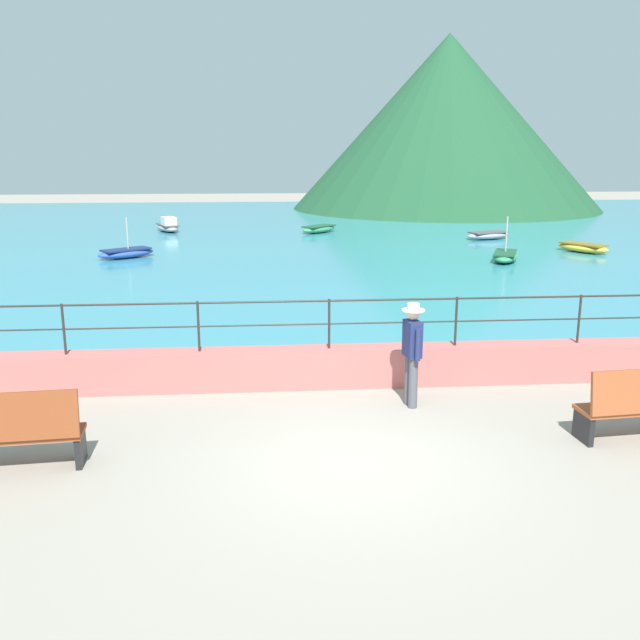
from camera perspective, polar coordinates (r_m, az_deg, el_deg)
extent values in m
plane|color=gray|center=(9.65, 2.58, -11.66)|extent=(120.00, 120.00, 0.00)
cube|color=#BC605B|center=(12.48, 0.75, -3.88)|extent=(20.00, 0.56, 0.70)
cylinder|color=#282623|center=(12.69, -20.39, -0.72)|extent=(0.04, 0.04, 0.90)
cylinder|color=#282623|center=(12.27, -10.00, -0.53)|extent=(0.04, 0.04, 0.90)
cylinder|color=#282623|center=(12.26, 0.76, -0.32)|extent=(0.04, 0.04, 0.90)
cylinder|color=#282623|center=(12.69, 11.16, -0.11)|extent=(0.04, 0.04, 0.90)
cylinder|color=#282623|center=(13.49, 20.60, 0.09)|extent=(0.04, 0.04, 0.90)
cylinder|color=#282623|center=(12.17, 0.77, 1.60)|extent=(18.40, 0.04, 0.04)
cylinder|color=#282623|center=(12.26, 0.76, -0.32)|extent=(18.40, 0.03, 0.03)
cube|color=teal|center=(34.74, -2.82, 7.04)|extent=(64.00, 44.32, 0.06)
cone|color=#1E4C2D|center=(51.21, 10.39, 15.69)|extent=(21.74, 21.74, 11.93)
cube|color=brown|center=(10.16, -23.70, -8.71)|extent=(1.74, 0.66, 0.06)
cube|color=brown|center=(9.83, -24.20, -7.31)|extent=(1.71, 0.29, 0.64)
cube|color=black|center=(10.08, -19.15, -9.97)|extent=(0.12, 0.47, 0.43)
cube|color=#9E4C28|center=(11.24, 24.51, -6.64)|extent=(1.74, 0.67, 0.06)
cube|color=black|center=(10.91, 20.91, -8.27)|extent=(0.12, 0.47, 0.43)
cylinder|color=#4C4C56|center=(11.50, 7.69, -5.16)|extent=(0.15, 0.15, 0.86)
cylinder|color=#4C4C56|center=(11.66, 7.35, -4.89)|extent=(0.15, 0.15, 0.86)
cube|color=navy|center=(11.37, 7.63, -1.54)|extent=(0.28, 0.39, 0.60)
cylinder|color=navy|center=(11.16, 8.09, -2.05)|extent=(0.09, 0.09, 0.52)
cylinder|color=navy|center=(11.59, 7.18, -1.43)|extent=(0.09, 0.09, 0.52)
sphere|color=beige|center=(11.26, 7.70, 0.57)|extent=(0.22, 0.22, 0.22)
cylinder|color=beige|center=(11.25, 7.71, 0.81)|extent=(0.38, 0.38, 0.02)
cylinder|color=beige|center=(11.24, 7.72, 1.11)|extent=(0.20, 0.20, 0.10)
ellipsoid|color=#338C59|center=(27.06, 15.02, 5.08)|extent=(1.72, 2.47, 0.36)
cube|color=#1C4D31|center=(27.04, 15.04, 5.40)|extent=(1.42, 1.99, 0.06)
cylinder|color=#B2A899|center=(27.05, 15.14, 6.87)|extent=(0.06, 0.06, 1.32)
ellipsoid|color=gray|center=(36.73, -12.44, 7.44)|extent=(1.71, 2.47, 0.36)
cube|color=#4D4D51|center=(36.72, -12.46, 7.67)|extent=(1.41, 1.99, 0.06)
cube|color=silver|center=(36.46, -12.37, 8.00)|extent=(0.89, 0.98, 0.40)
ellipsoid|color=gold|center=(30.49, 20.87, 5.59)|extent=(1.92, 2.44, 0.36)
cube|color=brown|center=(30.48, 20.90, 5.87)|extent=(1.57, 1.98, 0.06)
ellipsoid|color=#338C59|center=(35.34, -0.10, 7.52)|extent=(2.25, 2.27, 0.36)
cube|color=#1C4D31|center=(35.33, -0.10, 7.76)|extent=(1.83, 1.85, 0.06)
ellipsoid|color=#2D4C9E|center=(28.01, -15.70, 5.32)|extent=(2.37, 2.11, 0.36)
cube|color=navy|center=(27.99, -15.72, 5.63)|extent=(1.93, 1.72, 0.06)
cylinder|color=#B2A899|center=(27.95, -15.62, 6.94)|extent=(0.06, 0.06, 1.21)
ellipsoid|color=gray|center=(33.63, 13.71, 6.80)|extent=(2.47, 1.62, 0.36)
cube|color=#4D4D51|center=(33.61, 13.73, 7.05)|extent=(1.99, 1.34, 0.06)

